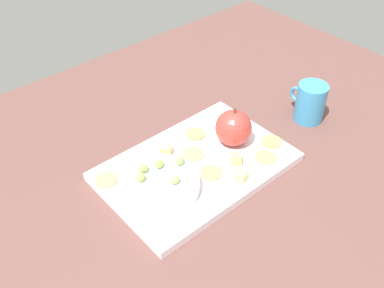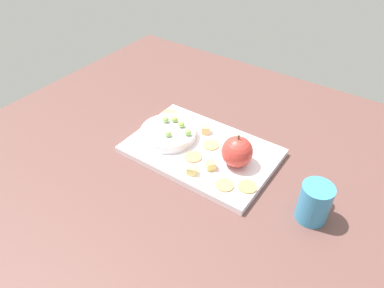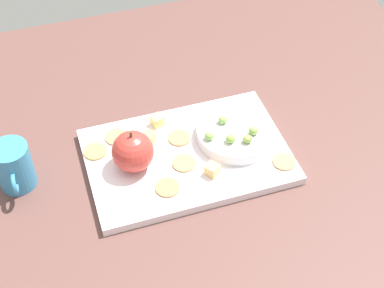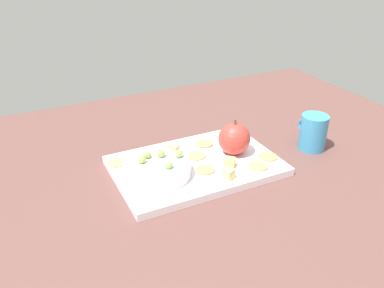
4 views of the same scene
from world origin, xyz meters
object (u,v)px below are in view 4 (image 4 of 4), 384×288
object	(u,v)px
cracker_5	(196,156)
grape_1	(142,160)
cracker_0	(205,170)
cracker_3	(117,162)
apple_whole	(234,139)
cracker_1	(204,144)
serving_dish	(157,170)
cheese_cube_2	(174,149)
grape_0	(161,154)
cheese_cube_0	(230,163)
cheese_cube_1	(228,174)
grape_2	(147,155)
platter	(196,166)
grape_3	(169,165)
cup	(313,132)
cracker_2	(268,157)
grape_4	(180,155)
cracker_4	(258,166)

from	to	relation	value
cracker_5	grape_1	bearing A→B (deg)	-175.56
cracker_0	cracker_3	xyz separation A→B (cm)	(-17.11, 12.15, 0.00)
apple_whole	cracker_1	xyz separation A→B (cm)	(-4.43, 7.06, -3.75)
serving_dish	cracker_3	xyz separation A→B (cm)	(-6.56, 8.97, -1.07)
apple_whole	cheese_cube_2	xyz separation A→B (cm)	(-13.34, 6.23, -2.83)
serving_dish	grape_0	bearing A→B (deg)	53.10
cheese_cube_0	cheese_cube_1	xyz separation A→B (cm)	(-2.82, -4.07, 0.00)
grape_2	cheese_cube_1	bearing A→B (deg)	-40.44
platter	grape_2	size ratio (longest dim) A/B	19.99
cracker_0	grape_3	xyz separation A→B (cm)	(-8.73, 0.81, 3.18)
grape_0	cup	world-z (taller)	cup
cheese_cube_2	grape_3	xyz separation A→B (cm)	(-5.58, -9.77, 2.27)
cheese_cube_1	grape_1	xyz separation A→B (cm)	(-16.34, 10.63, 2.32)
cheese_cube_1	cracker_0	xyz separation A→B (cm)	(-3.09, 5.10, -0.91)
cheese_cube_0	cheese_cube_1	world-z (taller)	same
cracker_3	grape_0	world-z (taller)	grape_0
cheese_cube_2	cracker_2	bearing A→B (deg)	-31.55
cracker_0	grape_4	size ratio (longest dim) A/B	2.33
apple_whole	grape_2	world-z (taller)	apple_whole
platter	cracker_2	xyz separation A→B (cm)	(16.81, -5.60, 1.10)
cracker_1	grape_4	xyz separation A→B (cm)	(-10.49, -7.68, 3.22)
apple_whole	cup	xyz separation A→B (cm)	(21.34, -4.19, -1.07)
cheese_cube_0	cheese_cube_2	world-z (taller)	same
apple_whole	cracker_5	distance (cm)	10.07
apple_whole	cracker_4	xyz separation A→B (cm)	(1.64, -8.43, -3.75)
cheese_cube_1	cracker_2	bearing A→B (deg)	15.06
cheese_cube_1	cheese_cube_2	distance (cm)	16.88
cracker_2	grape_2	world-z (taller)	grape_2
grape_4	cup	distance (cm)	36.43
platter	apple_whole	size ratio (longest dim) A/B	4.88
cheese_cube_1	cracker_5	size ratio (longest dim) A/B	0.50
platter	apple_whole	xyz separation A→B (cm)	(10.48, 0.25, 4.84)
apple_whole	grape_3	distance (cm)	19.26
serving_dish	grape_2	world-z (taller)	grape_2
cracker_3	cup	xyz separation A→B (cm)	(48.63, -11.98, 2.67)
cracker_1	platter	bearing A→B (deg)	-129.66
cheese_cube_2	serving_dish	bearing A→B (deg)	-134.95
cracker_5	grape_2	distance (cm)	12.85
cheese_cube_2	cracker_5	size ratio (longest dim) A/B	0.50
cracker_1	grape_3	bearing A→B (deg)	-143.81
grape_1	serving_dish	bearing A→B (deg)	-41.17
cheese_cube_0	cracker_4	distance (cm)	6.71
cracker_2	grape_0	size ratio (longest dim) A/B	2.33
serving_dish	cracker_5	size ratio (longest dim) A/B	3.41
grape_2	cup	world-z (taller)	cup
cheese_cube_0	cracker_5	xyz separation A→B (cm)	(-4.79, 7.68, -0.91)
cracker_2	cracker_4	distance (cm)	5.36
apple_whole	cheese_cube_1	world-z (taller)	apple_whole
apple_whole	grape_0	distance (cm)	18.58
cheese_cube_1	grape_0	xyz separation A→B (cm)	(-11.38, 11.28, 2.31)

